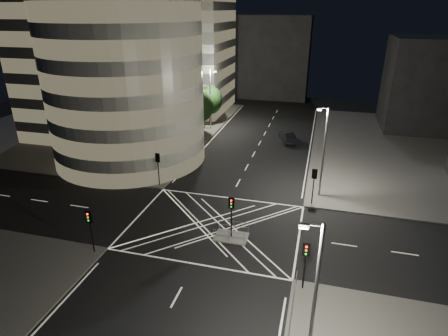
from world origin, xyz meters
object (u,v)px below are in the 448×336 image
(central_island, at_px, (231,237))
(street_lamp_right_near, at_px, (313,300))
(traffic_signal_fr, at_px, (314,180))
(street_lamp_left_far, at_px, (211,97))
(traffic_signal_nr, at_px, (305,257))
(traffic_signal_fl, at_px, (158,163))
(traffic_signal_nl, at_px, (90,224))
(sedan, at_px, (287,137))
(traffic_signal_island, at_px, (231,210))
(street_lamp_left_near, at_px, (169,128))
(street_lamp_right_far, at_px, (323,150))

(central_island, relative_size, street_lamp_right_near, 0.30)
(traffic_signal_fr, distance_m, street_lamp_left_far, 29.63)
(traffic_signal_fr, distance_m, traffic_signal_nr, 13.60)
(central_island, bearing_deg, traffic_signal_nr, -37.93)
(traffic_signal_fl, xyz_separation_m, traffic_signal_nl, (0.00, -13.60, 0.00))
(traffic_signal_nr, distance_m, street_lamp_right_near, 7.69)
(traffic_signal_nl, xyz_separation_m, sedan, (12.88, 33.36, -2.10))
(street_lamp_right_near, bearing_deg, sedan, 97.52)
(traffic_signal_island, bearing_deg, traffic_signal_fl, 142.46)
(street_lamp_right_near, bearing_deg, street_lamp_left_near, 125.97)
(street_lamp_left_near, bearing_deg, street_lamp_right_far, -9.03)
(central_island, distance_m, street_lamp_right_near, 15.54)
(traffic_signal_island, height_order, street_lamp_left_far, street_lamp_left_far)
(traffic_signal_fr, xyz_separation_m, sedan, (-4.72, 19.76, -2.10))
(traffic_signal_fl, xyz_separation_m, traffic_signal_nr, (17.60, -13.60, 0.00))
(sedan, bearing_deg, street_lamp_right_near, 77.46)
(central_island, relative_size, street_lamp_right_far, 0.30)
(traffic_signal_nr, bearing_deg, central_island, 142.07)
(street_lamp_left_far, bearing_deg, traffic_signal_fr, -51.83)
(central_island, distance_m, street_lamp_right_far, 13.98)
(street_lamp_right_far, bearing_deg, traffic_signal_fr, -106.11)
(traffic_signal_fr, relative_size, street_lamp_left_near, 0.40)
(traffic_signal_nl, bearing_deg, traffic_signal_fr, 37.69)
(traffic_signal_nl, distance_m, sedan, 35.82)
(street_lamp_left_far, xyz_separation_m, sedan, (13.52, -3.44, -4.73))
(traffic_signal_nr, height_order, sedan, traffic_signal_nr)
(traffic_signal_island, bearing_deg, traffic_signal_nl, -153.86)
(central_island, height_order, traffic_signal_fl, traffic_signal_fl)
(central_island, distance_m, traffic_signal_fl, 13.91)
(central_island, xyz_separation_m, traffic_signal_fr, (6.80, 8.30, 2.84))
(street_lamp_left_far, xyz_separation_m, street_lamp_right_near, (18.87, -44.00, 0.00))
(traffic_signal_nr, xyz_separation_m, street_lamp_right_near, (0.64, -7.20, 2.63))
(street_lamp_left_far, bearing_deg, traffic_signal_nr, -63.64)
(street_lamp_left_far, bearing_deg, street_lamp_right_far, -48.06)
(traffic_signal_fr, distance_m, street_lamp_right_near, 20.97)
(traffic_signal_fr, distance_m, street_lamp_right_far, 3.48)
(traffic_signal_nl, height_order, traffic_signal_island, same)
(central_island, height_order, street_lamp_right_near, street_lamp_right_near)
(traffic_signal_nr, xyz_separation_m, street_lamp_left_near, (-18.24, 18.80, 2.63))
(sedan, bearing_deg, traffic_signal_nl, 48.83)
(traffic_signal_nr, distance_m, street_lamp_left_near, 26.32)
(street_lamp_right_far, relative_size, sedan, 2.03)
(central_island, bearing_deg, street_lamp_right_near, -59.25)
(traffic_signal_island, distance_m, sedan, 28.21)
(street_lamp_right_far, bearing_deg, street_lamp_left_near, 170.97)
(traffic_signal_fl, relative_size, sedan, 0.81)
(street_lamp_left_far, bearing_deg, street_lamp_left_near, -90.00)
(traffic_signal_nl, bearing_deg, central_island, 26.14)
(traffic_signal_island, relative_size, street_lamp_left_far, 0.40)
(central_island, relative_size, street_lamp_left_far, 0.30)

